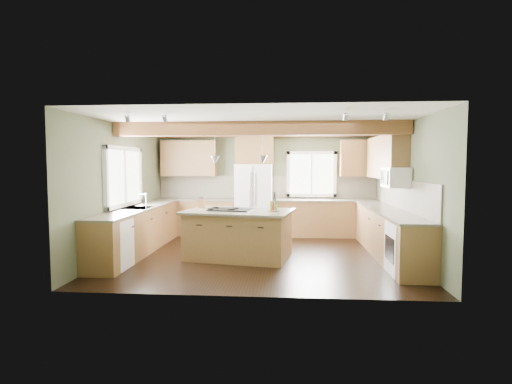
{
  "coord_description": "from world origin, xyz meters",
  "views": [
    {
      "loc": [
        0.51,
        -7.8,
        1.8
      ],
      "look_at": [
        -0.11,
        0.3,
        1.23
      ],
      "focal_mm": 28.0,
      "sensor_mm": 36.0,
      "label": 1
    }
  ],
  "objects": [
    {
      "name": "utensil_crock",
      "position": [
        0.27,
        0.08,
        1.0
      ],
      "size": [
        0.14,
        0.14,
        0.15
      ],
      "primitive_type": "cylinder",
      "rotation": [
        0.0,
        0.0,
        -0.3
      ],
      "color": "#403A33",
      "rests_on": "island_top"
    },
    {
      "name": "upper_cab_right",
      "position": [
        2.62,
        0.9,
        1.95
      ],
      "size": [
        0.35,
        2.2,
        0.9
      ],
      "primitive_type": "cube",
      "color": "brown",
      "rests_on": "wall_right"
    },
    {
      "name": "window_left",
      "position": [
        -2.78,
        0.05,
        1.55
      ],
      "size": [
        0.04,
        1.6,
        1.05
      ],
      "primitive_type": "cube",
      "color": "white",
      "rests_on": "wall_left"
    },
    {
      "name": "sink",
      "position": [
        -2.5,
        0.05,
        0.91
      ],
      "size": [
        0.5,
        0.65,
        0.03
      ],
      "primitive_type": "cube",
      "color": "#262628",
      "rests_on": "counter_left"
    },
    {
      "name": "wall_left",
      "position": [
        -2.8,
        0.0,
        1.3
      ],
      "size": [
        0.0,
        5.0,
        5.0
      ],
      "primitive_type": "plane",
      "rotation": [
        1.57,
        0.0,
        1.57
      ],
      "color": "#4D523A",
      "rests_on": "ground"
    },
    {
      "name": "upper_cab_back_corner",
      "position": [
        2.3,
        2.33,
        1.95
      ],
      "size": [
        0.9,
        0.35,
        0.9
      ],
      "primitive_type": "cube",
      "color": "brown",
      "rests_on": "wall_back"
    },
    {
      "name": "counter_right",
      "position": [
        2.5,
        0.05,
        0.9
      ],
      "size": [
        0.64,
        3.74,
        0.04
      ],
      "primitive_type": "cube",
      "color": "#453C32",
      "rests_on": "base_cab_right"
    },
    {
      "name": "cooktop",
      "position": [
        -0.55,
        -0.23,
        0.93
      ],
      "size": [
        0.9,
        0.67,
        0.02
      ],
      "primitive_type": "cube",
      "rotation": [
        0.0,
        0.0,
        -0.17
      ],
      "color": "black",
      "rests_on": "island_top"
    },
    {
      "name": "pendant_right",
      "position": [
        0.06,
        -0.34,
        1.88
      ],
      "size": [
        0.18,
        0.18,
        0.16
      ],
      "primitive_type": "cone",
      "rotation": [
        3.14,
        0.0,
        0.0
      ],
      "color": "#B2B2B7",
      "rests_on": "ceiling"
    },
    {
      "name": "upper_cab_back_left",
      "position": [
        -1.99,
        2.33,
        1.95
      ],
      "size": [
        1.4,
        0.35,
        0.9
      ],
      "primitive_type": "cube",
      "color": "brown",
      "rests_on": "wall_back"
    },
    {
      "name": "pendant_left",
      "position": [
        -0.86,
        -0.18,
        1.88
      ],
      "size": [
        0.18,
        0.18,
        0.16
      ],
      "primitive_type": "cone",
      "rotation": [
        3.14,
        0.0,
        0.0
      ],
      "color": "#B2B2B7",
      "rests_on": "ceiling"
    },
    {
      "name": "island_top",
      "position": [
        -0.4,
        -0.26,
        0.9
      ],
      "size": [
        2.19,
        1.6,
        0.04
      ],
      "primitive_type": "cube",
      "rotation": [
        0.0,
        0.0,
        -0.17
      ],
      "color": "#453C32",
      "rests_on": "island"
    },
    {
      "name": "faucet",
      "position": [
        -2.32,
        0.05,
        1.05
      ],
      "size": [
        0.02,
        0.02,
        0.28
      ],
      "primitive_type": "cylinder",
      "color": "#B2B2B7",
      "rests_on": "sink"
    },
    {
      "name": "knife_block",
      "position": [
        -1.19,
        0.09,
        1.01
      ],
      "size": [
        0.12,
        0.1,
        0.18
      ],
      "primitive_type": "cube",
      "rotation": [
        0.0,
        0.0,
        -0.13
      ],
      "color": "brown",
      "rests_on": "island_top"
    },
    {
      "name": "microwave",
      "position": [
        2.58,
        -0.05,
        1.55
      ],
      "size": [
        0.4,
        0.7,
        0.38
      ],
      "primitive_type": "cube",
      "color": "white",
      "rests_on": "wall_right"
    },
    {
      "name": "base_cab_left",
      "position": [
        -2.5,
        0.05,
        0.44
      ],
      "size": [
        0.6,
        3.7,
        0.88
      ],
      "primitive_type": "cube",
      "color": "brown",
      "rests_on": "floor"
    },
    {
      "name": "counter_back_left",
      "position": [
        -1.79,
        2.2,
        0.9
      ],
      "size": [
        2.06,
        0.64,
        0.04
      ],
      "primitive_type": "cube",
      "color": "#453C32",
      "rests_on": "base_cab_back_left"
    },
    {
      "name": "base_cab_back_left",
      "position": [
        -1.79,
        2.2,
        0.44
      ],
      "size": [
        2.02,
        0.6,
        0.88
      ],
      "primitive_type": "cube",
      "color": "brown",
      "rests_on": "floor"
    },
    {
      "name": "window_back",
      "position": [
        1.15,
        2.48,
        1.55
      ],
      "size": [
        1.1,
        0.04,
        1.0
      ],
      "primitive_type": "cube",
      "color": "white",
      "rests_on": "wall_back"
    },
    {
      "name": "base_cab_right",
      "position": [
        2.5,
        0.05,
        0.44
      ],
      "size": [
        0.6,
        3.7,
        0.88
      ],
      "primitive_type": "cube",
      "color": "brown",
      "rests_on": "floor"
    },
    {
      "name": "counter_back_right",
      "position": [
        1.49,
        2.2,
        0.9
      ],
      "size": [
        2.66,
        0.64,
        0.04
      ],
      "primitive_type": "cube",
      "color": "#453C32",
      "rests_on": "base_cab_back_right"
    },
    {
      "name": "upper_cab_over_fridge",
      "position": [
        -0.3,
        2.33,
        2.15
      ],
      "size": [
        0.96,
        0.35,
        0.7
      ],
      "primitive_type": "cube",
      "color": "brown",
      "rests_on": "wall_back"
    },
    {
      "name": "floor",
      "position": [
        0.0,
        0.0,
        0.0
      ],
      "size": [
        5.6,
        5.6,
        0.0
      ],
      "primitive_type": "plane",
      "color": "black",
      "rests_on": "ground"
    },
    {
      "name": "base_cab_back_right",
      "position": [
        1.49,
        2.2,
        0.44
      ],
      "size": [
        2.62,
        0.6,
        0.88
      ],
      "primitive_type": "cube",
      "color": "brown",
      "rests_on": "floor"
    },
    {
      "name": "ceiling",
      "position": [
        0.0,
        0.0,
        2.6
      ],
      "size": [
        5.6,
        5.6,
        0.0
      ],
      "primitive_type": "plane",
      "rotation": [
        3.14,
        0.0,
        0.0
      ],
      "color": "silver",
      "rests_on": "wall_back"
    },
    {
      "name": "counter_left",
      "position": [
        -2.5,
        0.05,
        0.9
      ],
      "size": [
        0.64,
        3.74,
        0.04
      ],
      "primitive_type": "cube",
      "color": "#453C32",
      "rests_on": "base_cab_left"
    },
    {
      "name": "bottle_tray",
      "position": [
        0.27,
        -0.33,
        1.03
      ],
      "size": [
        0.28,
        0.28,
        0.21
      ],
      "primitive_type": null,
      "rotation": [
        0.0,
        0.0,
        -0.23
      ],
      "color": "brown",
      "rests_on": "island_top"
    },
    {
      "name": "oven",
      "position": [
        2.49,
        -1.25,
        0.43
      ],
      "size": [
        0.6,
        0.72,
        0.84
      ],
      "primitive_type": "cube",
      "color": "white",
      "rests_on": "floor"
    },
    {
      "name": "wall_right",
      "position": [
        2.8,
        0.0,
        1.3
      ],
      "size": [
        0.0,
        5.0,
        5.0
      ],
      "primitive_type": "plane",
      "rotation": [
        1.57,
        0.0,
        -1.57
      ],
      "color": "#4D523A",
      "rests_on": "ground"
    },
    {
      "name": "backsplash_right",
      "position": [
        2.78,
        0.05,
        1.21
      ],
      "size": [
        0.03,
        3.7,
        0.58
      ],
      "primitive_type": "cube",
      "color": "brown",
      "rests_on": "wall_right"
    },
    {
      "name": "ceiling_beam",
      "position": [
        0.0,
        -0.26,
        2.47
      ],
      "size": [
        5.55,
        0.26,
        0.26
      ],
      "primitive_type": "cube",
      "color": "brown",
      "rests_on": "ceiling"
    },
    {
      "name": "wall_back",
      "position": [
        0.0,
        2.5,
        1.3
      ],
      "size": [
        5.6,
        0.0,
        5.6
      ],
      "primitive_type": "plane",
      "rotation": [
        1.57,
        0.0,
        0.0
      ],
      "color": "#4D523A",
      "rests_on": "ground"
    },
    {
      "name": "refrigerator",
      "position": [
        -0.3,
        2.12,
        0.9
      ],
      "size": [
        0.9,
        0.74,
        1.8
      ],
      "primitive_type": "cube",
      "color": "white",
      "rests_on": "floor"
    },
    {
      "name": "soffit_trim",
      "position": [
        0.0,
        2.4,
        2.54
      ],
      "size": [
        5.55,
        0.2,
        0.1
      ],
      "primitive_type": "cube",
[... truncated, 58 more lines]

